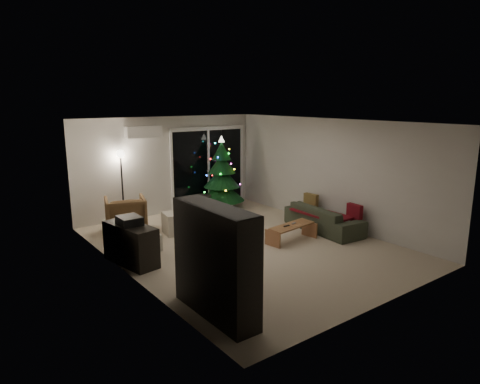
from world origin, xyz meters
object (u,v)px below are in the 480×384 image
object	(u,v)px
media_cabinet	(131,244)
christmas_tree	(222,173)
bookshelf	(203,265)
sofa	(324,218)
coffee_table	(292,233)
armchair	(126,214)

from	to	relation	value
media_cabinet	christmas_tree	distance (m)	4.33
bookshelf	sofa	xyz separation A→B (m)	(4.30, 1.76, -0.49)
coffee_table	sofa	bearing A→B (deg)	-1.21
armchair	bookshelf	bearing A→B (deg)	97.86
armchair	sofa	xyz separation A→B (m)	(3.62, -2.62, -0.11)
coffee_table	christmas_tree	distance (m)	3.30
bookshelf	armchair	size ratio (longest dim) A/B	1.77
sofa	coffee_table	bearing A→B (deg)	101.91
sofa	christmas_tree	world-z (taller)	christmas_tree
sofa	armchair	bearing A→B (deg)	59.56
sofa	coffee_table	distance (m)	1.12
armchair	christmas_tree	bearing A→B (deg)	-154.99
media_cabinet	christmas_tree	bearing A→B (deg)	22.74
media_cabinet	armchair	xyz separation A→B (m)	(0.68, 1.90, 0.03)
media_cabinet	coffee_table	xyz separation A→B (m)	(3.19, -0.85, -0.19)
bookshelf	coffee_table	world-z (taller)	bookshelf
armchair	coffee_table	bearing A→B (deg)	149.10
armchair	media_cabinet	bearing A→B (deg)	87.00
armchair	sofa	world-z (taller)	armchair
bookshelf	christmas_tree	xyz separation A→B (m)	(3.60, 4.81, 0.21)
armchair	sofa	size ratio (longest dim) A/B	0.45
armchair	sofa	distance (m)	4.47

